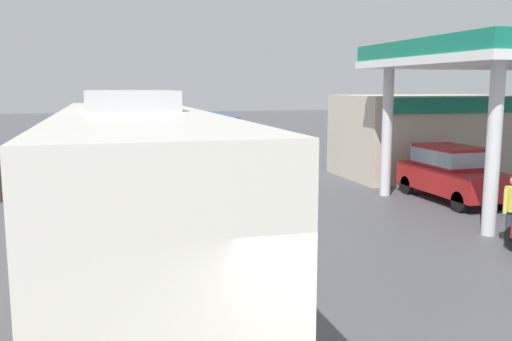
% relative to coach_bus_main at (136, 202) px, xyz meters
% --- Properties ---
extents(ground, '(120.00, 120.00, 0.00)m').
position_rel_coach_bus_main_xyz_m(ground, '(1.76, 13.80, -1.72)').
color(ground, '#4C4C51').
extents(lane_divider_stripe, '(0.16, 50.00, 0.01)m').
position_rel_coach_bus_main_xyz_m(lane_divider_stripe, '(1.76, 8.80, -1.72)').
color(lane_divider_stripe, '#D8CC4C').
rests_on(lane_divider_stripe, ground).
extents(coach_bus_main, '(2.60, 11.04, 3.69)m').
position_rel_coach_bus_main_xyz_m(coach_bus_main, '(0.00, 0.00, 0.00)').
color(coach_bus_main, silver).
rests_on(coach_bus_main, ground).
extents(gas_station_roadside, '(9.10, 11.95, 5.10)m').
position_rel_coach_bus_main_xyz_m(gas_station_roadside, '(12.57, 8.69, 0.91)').
color(gas_station_roadside, '#147259').
rests_on(gas_station_roadside, ground).
extents(car_at_pump, '(1.70, 4.20, 1.82)m').
position_rel_coach_bus_main_xyz_m(car_at_pump, '(10.50, 5.80, -0.71)').
color(car_at_pump, maroon).
rests_on(car_at_pump, ground).
extents(minibus_opposing_lane, '(2.04, 6.13, 2.44)m').
position_rel_coach_bus_main_xyz_m(minibus_opposing_lane, '(4.18, 16.18, -0.25)').
color(minibus_opposing_lane, '#264C9E').
rests_on(minibus_opposing_lane, ground).
extents(car_trailing_behind_bus, '(1.70, 4.20, 1.82)m').
position_rel_coach_bus_main_xyz_m(car_trailing_behind_bus, '(-0.84, 16.82, -0.71)').
color(car_trailing_behind_bus, maroon).
rests_on(car_trailing_behind_bus, ground).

